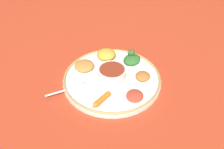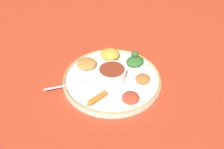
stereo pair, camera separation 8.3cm
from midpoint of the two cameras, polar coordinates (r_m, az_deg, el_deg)
name	(u,v)px [view 1 (the left image)]	position (r m, az deg, el deg)	size (l,w,h in m)	color
ground_plane	(112,81)	(0.85, -2.79, -1.66)	(2.40, 2.40, 0.00)	#B7381E
platter	(112,79)	(0.85, -2.81, -1.28)	(0.34, 0.34, 0.02)	white
platter_rim	(112,77)	(0.84, -2.83, -0.75)	(0.34, 0.34, 0.01)	tan
center_bowl	(112,73)	(0.83, -2.87, 0.22)	(0.10, 0.10, 0.04)	silver
spoon	(75,87)	(0.81, -11.68, -3.16)	(0.12, 0.11, 0.01)	silver
greens_pile	(132,58)	(0.90, 2.12, 3.76)	(0.08, 0.09, 0.05)	#2D6628
carrot_near_spoon	(101,100)	(0.75, -5.77, -6.20)	(0.04, 0.08, 0.02)	orange
mound_squash	(84,66)	(0.88, -9.31, 1.97)	(0.07, 0.07, 0.02)	#C67A38
mound_lentil_yellow	(106,54)	(0.92, -3.97, 4.72)	(0.07, 0.07, 0.03)	gold
mound_berbere_red	(135,96)	(0.76, 2.33, -5.21)	(0.06, 0.06, 0.02)	#B73D28
mound_chickpea	(143,76)	(0.83, 4.54, -0.52)	(0.05, 0.05, 0.02)	#B2662D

